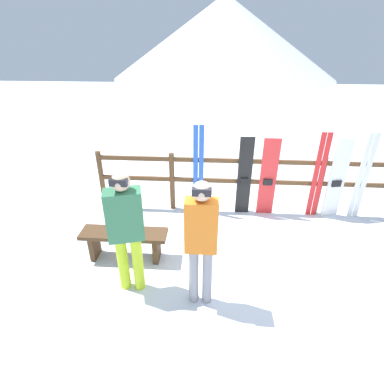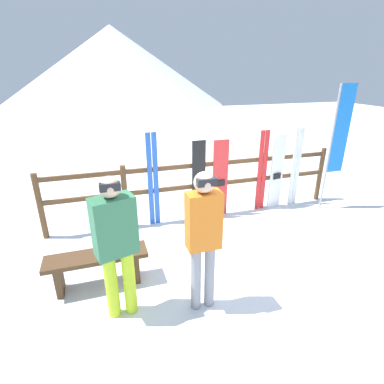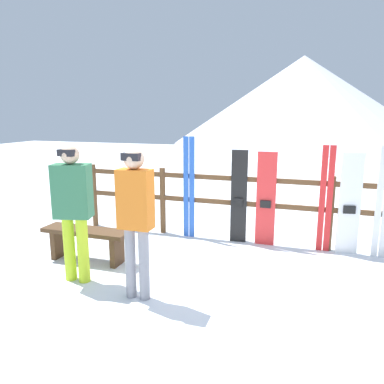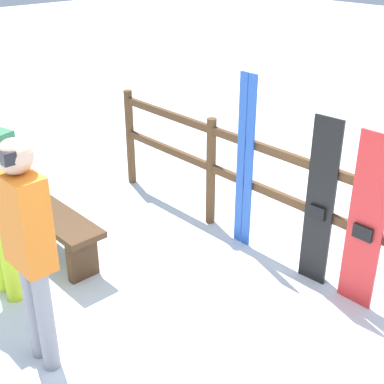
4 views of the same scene
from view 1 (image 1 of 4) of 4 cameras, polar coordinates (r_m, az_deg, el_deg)
ground_plane at (r=4.67m, az=11.34°, el=-15.21°), size 40.00×40.00×0.00m
mountain_backdrop at (r=27.25m, az=6.12°, el=27.28°), size 18.00×18.00×6.00m
fence at (r=5.81m, az=10.09°, el=2.51°), size 5.74×0.10×1.19m
bench at (r=4.78m, az=-12.75°, el=-8.73°), size 1.32×0.36×0.49m
person_orange at (r=3.56m, az=1.75°, el=-8.37°), size 0.39×0.23×1.76m
person_plaid_green at (r=3.86m, az=-12.48°, el=-6.41°), size 0.50×0.36×1.75m
ski_pair_blue at (r=5.66m, az=1.22°, el=4.11°), size 0.20×0.02×1.75m
snowboard_black_stripe at (r=5.73m, az=9.96°, el=2.84°), size 0.27×0.07×1.55m
snowboard_red at (r=5.80m, az=14.30°, el=2.59°), size 0.31×0.06×1.53m
ski_pair_red at (r=6.01m, az=22.93°, el=2.80°), size 0.19×0.02×1.66m
snowboard_white at (r=6.15m, az=25.89°, el=2.15°), size 0.32×0.10×1.56m
ski_pair_white at (r=6.31m, az=29.76°, el=2.46°), size 0.20×0.02×1.67m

